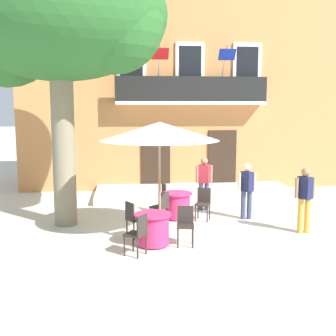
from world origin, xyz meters
TOP-DOWN VIEW (x-y plane):
  - ground_plane at (0.00, 0.00)m, footprint 120.00×120.00m
  - building_facade at (0.30, 6.99)m, footprint 13.00×5.09m
  - entrance_step_platform at (0.30, 3.67)m, footprint 7.07×2.66m
  - plane_tree at (-3.92, 0.33)m, footprint 5.75×5.05m
  - cafe_table_near_tree at (-1.58, -1.77)m, footprint 0.86×0.86m
  - cafe_chair_near_tree_0 at (-0.83, -1.80)m, footprint 0.45×0.45m
  - cafe_chair_near_tree_1 at (-2.02, -1.16)m, footprint 0.55×0.55m
  - cafe_chair_near_tree_2 at (-1.95, -2.43)m, footprint 0.56×0.56m
  - cafe_table_middle at (-0.72, 0.60)m, footprint 0.86×0.86m
  - cafe_chair_middle_0 at (0.00, 0.38)m, footprint 0.52×0.52m
  - cafe_chair_middle_1 at (-0.93, 1.32)m, footprint 0.47×0.47m
  - cafe_chair_middle_2 at (-1.24, 0.05)m, footprint 0.56×0.56m
  - cafe_umbrella at (-1.37, -1.10)m, footprint 2.90×2.90m
  - pedestrian_near_entrance at (1.25, 0.35)m, footprint 0.53×0.40m
  - pedestrian_mid_plaza at (0.24, 1.57)m, footprint 0.53×0.35m
  - pedestrian_by_tree at (2.32, -1.15)m, footprint 0.53×0.40m

SIDE VIEW (x-z plane):
  - ground_plane at x=0.00m, z-range 0.00..0.00m
  - entrance_step_platform at x=0.30m, z-range 0.00..0.25m
  - cafe_table_near_tree at x=-1.58m, z-range 0.01..0.77m
  - cafe_table_middle at x=-0.72m, z-range 0.01..0.77m
  - cafe_chair_near_tree_0 at x=-0.83m, z-range 0.07..0.98m
  - cafe_chair_near_tree_1 at x=-2.02m, z-range 0.07..0.98m
  - cafe_chair_near_tree_2 at x=-1.95m, z-range 0.07..0.98m
  - cafe_chair_middle_0 at x=0.00m, z-range 0.07..0.98m
  - cafe_chair_middle_1 at x=-0.93m, z-range 0.07..0.98m
  - cafe_chair_middle_2 at x=-1.24m, z-range 0.07..0.98m
  - pedestrian_near_entrance at x=1.25m, z-range 0.10..1.71m
  - pedestrian_mid_plaza at x=0.24m, z-range 0.11..1.76m
  - pedestrian_by_tree at x=2.32m, z-range 0.11..1.80m
  - cafe_umbrella at x=-1.37m, z-range 1.19..4.04m
  - building_facade at x=0.30m, z-range 0.00..7.50m
  - plane_tree at x=-3.92m, z-range 1.79..9.02m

